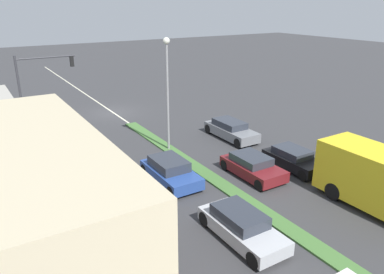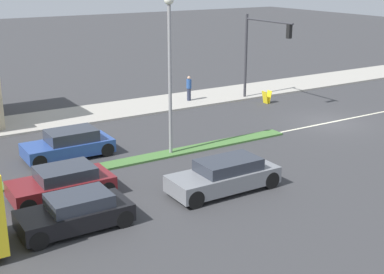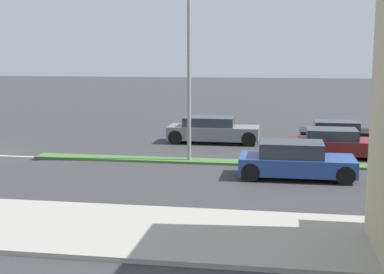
{
  "view_description": "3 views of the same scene",
  "coord_description": "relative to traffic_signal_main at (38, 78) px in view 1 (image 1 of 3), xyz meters",
  "views": [
    {
      "loc": [
        11.08,
        31.72,
        9.52
      ],
      "look_at": [
        -1.25,
        11.69,
        1.0
      ],
      "focal_mm": 35.0,
      "sensor_mm": 36.0,
      "label": 1
    },
    {
      "loc": [
        -21.27,
        22.64,
        8.56
      ],
      "look_at": [
        -1.03,
        10.12,
        1.06
      ],
      "focal_mm": 50.0,
      "sensor_mm": 36.0,
      "label": 2
    },
    {
      "loc": [
        21.59,
        14.37,
        4.48
      ],
      "look_at": [
        1.03,
        10.98,
        1.22
      ],
      "focal_mm": 50.0,
      "sensor_mm": 36.0,
      "label": 3
    }
  ],
  "objects": [
    {
      "name": "traffic_signal_main",
      "position": [
        0.0,
        0.0,
        0.0
      ],
      "size": [
        4.59,
        0.34,
        5.6
      ],
      "color": "#333338",
      "rests_on": "sidewalk_right"
    },
    {
      "name": "ground_plane",
      "position": [
        -6.12,
        17.48,
        -3.9
      ],
      "size": [
        160.0,
        160.0,
        0.0
      ],
      "primitive_type": "plane",
      "color": "#38383A"
    },
    {
      "name": "pedestrian",
      "position": [
        2.46,
        3.9,
        -2.91
      ],
      "size": [
        0.34,
        0.34,
        1.65
      ],
      "color": "#282D42",
      "rests_on": "sidewalk_right"
    },
    {
      "name": "suv_grey",
      "position": [
        -11.12,
        10.52,
        -3.25
      ],
      "size": [
        1.78,
        4.56,
        1.32
      ],
      "color": "slate",
      "rests_on": "ground"
    },
    {
      "name": "sidewalk_right",
      "position": [
        2.88,
        17.98,
        -3.84
      ],
      "size": [
        4.0,
        73.0,
        0.12
      ],
      "primitive_type": "cube",
      "color": "#A8A399",
      "rests_on": "ground"
    },
    {
      "name": "building_corner_store",
      "position": [
        4.93,
        20.95,
        -0.79
      ],
      "size": [
        6.59,
        9.84,
        5.99
      ],
      "color": "#C6B793",
      "rests_on": "sidewalk_right"
    },
    {
      "name": "sedan_silver",
      "position": [
        -3.92,
        20.76,
        -3.28
      ],
      "size": [
        1.77,
        4.25,
        1.28
      ],
      "color": "#B7BABF",
      "rests_on": "ground"
    },
    {
      "name": "street_lamp",
      "position": [
        -6.12,
        10.17,
        0.88
      ],
      "size": [
        0.44,
        0.44,
        7.37
      ],
      "color": "gray",
      "rests_on": "median_strip"
    },
    {
      "name": "suv_black",
      "position": [
        -11.12,
        16.74,
        -3.3
      ],
      "size": [
        1.77,
        3.81,
        1.23
      ],
      "color": "black",
      "rests_on": "ground"
    },
    {
      "name": "sedan_maroon",
      "position": [
        -8.32,
        16.28,
        -3.3
      ],
      "size": [
        1.92,
        3.92,
        1.23
      ],
      "color": "maroon",
      "rests_on": "ground"
    },
    {
      "name": "warning_aframe_sign",
      "position": [
        -0.54,
        -0.34,
        -3.47
      ],
      "size": [
        0.45,
        0.53,
        0.84
      ],
      "color": "yellow",
      "rests_on": "ground"
    },
    {
      "name": "coupe_blue",
      "position": [
        -3.92,
        14.46,
        -3.26
      ],
      "size": [
        1.89,
        4.12,
        1.33
      ],
      "color": "#284793",
      "rests_on": "ground"
    },
    {
      "name": "lane_marking_center",
      "position": [
        -6.12,
        -0.52,
        -3.9
      ],
      "size": [
        0.16,
        60.0,
        0.01
      ],
      "primitive_type": "cube",
      "color": "beige",
      "rests_on": "ground"
    }
  ]
}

